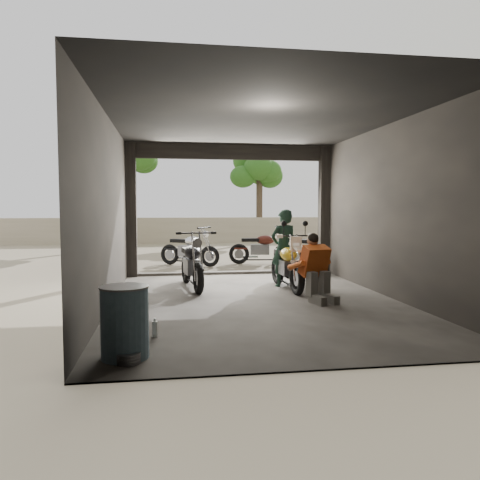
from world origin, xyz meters
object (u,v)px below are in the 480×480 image
object	(u,v)px
outside_bike_b	(262,245)
rider	(284,248)
outside_bike_c	(317,248)
stool	(314,259)
oil_drum	(125,323)
outside_bike_a	(189,246)
left_bike	(192,260)
sign_post	(360,205)
helmet	(314,251)
mechanic	(318,269)
main_bike	(287,261)

from	to	relation	value
outside_bike_b	rider	xyz separation A→B (m)	(-0.33, -4.00, 0.25)
outside_bike_c	stool	distance (m)	1.28
stool	oil_drum	size ratio (longest dim) A/B	0.58
outside_bike_a	oil_drum	size ratio (longest dim) A/B	2.06
left_bike	outside_bike_b	distance (m)	4.51
left_bike	outside_bike_c	bearing A→B (deg)	28.79
left_bike	outside_bike_c	distance (m)	4.36
rider	sign_post	distance (m)	3.67
left_bike	oil_drum	size ratio (longest dim) A/B	2.20
helmet	oil_drum	distance (m)	7.03
mechanic	sign_post	distance (m)	4.85
left_bike	rider	bearing A→B (deg)	-10.11
main_bike	sign_post	bearing A→B (deg)	41.88
left_bike	rider	distance (m)	1.93
outside_bike_a	left_bike	bearing A→B (deg)	-148.99
rider	sign_post	bearing A→B (deg)	-156.09
outside_bike_b	oil_drum	size ratio (longest dim) A/B	2.07
rider	outside_bike_b	bearing A→B (deg)	-111.91
outside_bike_b	outside_bike_c	world-z (taller)	outside_bike_c
stool	helmet	xyz separation A→B (m)	(0.01, -0.04, 0.21)
outside_bike_c	mechanic	world-z (taller)	mechanic
outside_bike_c	sign_post	world-z (taller)	sign_post
main_bike	rider	distance (m)	0.41
helmet	mechanic	bearing A→B (deg)	-85.17
outside_bike_c	helmet	distance (m)	1.30
left_bike	outside_bike_c	xyz separation A→B (m)	(3.52, 2.57, -0.02)
rider	sign_post	size ratio (longest dim) A/B	0.64
main_bike	outside_bike_c	bearing A→B (deg)	58.79
outside_bike_b	mechanic	bearing A→B (deg)	-175.26
stool	sign_post	size ratio (longest dim) A/B	0.19
main_bike	left_bike	xyz separation A→B (m)	(-1.90, 0.43, 0.01)
left_bike	outside_bike_c	size ratio (longest dim) A/B	1.03
main_bike	oil_drum	xyz separation A→B (m)	(-2.85, -3.99, -0.18)
oil_drum	outside_bike_c	bearing A→B (deg)	57.37
mechanic	left_bike	bearing A→B (deg)	126.64
mechanic	stool	distance (m)	3.30
outside_bike_a	rider	world-z (taller)	rider
main_bike	helmet	xyz separation A→B (m)	(1.15, 1.78, 0.02)
left_bike	outside_bike_a	size ratio (longest dim) A/B	1.07
outside_bike_b	left_bike	bearing A→B (deg)	156.13
main_bike	mechanic	size ratio (longest dim) A/B	1.50
outside_bike_a	helmet	distance (m)	3.82
outside_bike_a	sign_post	xyz separation A→B (m)	(4.48, -1.55, 1.16)
left_bike	oil_drum	bearing A→B (deg)	-109.52
outside_bike_b	main_bike	bearing A→B (deg)	-178.57
oil_drum	sign_post	world-z (taller)	sign_post
mechanic	helmet	xyz separation A→B (m)	(0.93, 3.13, 0.02)
left_bike	helmet	world-z (taller)	left_bike
outside_bike_a	outside_bike_b	distance (m)	2.13
rider	mechanic	bearing A→B (deg)	79.65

